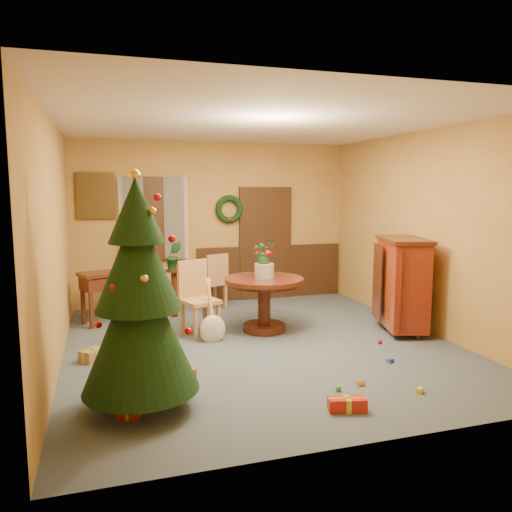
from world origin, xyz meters
name	(u,v)px	position (x,y,z in m)	size (l,w,h in m)	color
room_envelope	(227,241)	(0.21, 2.70, 1.12)	(5.50, 5.50, 5.50)	#3A4555
dining_table	(264,294)	(0.24, 0.61, 0.55)	(1.15, 1.15, 0.79)	black
urn	(264,271)	(0.24, 0.61, 0.89)	(0.29, 0.29, 0.21)	slate
centerpiece_plant	(264,251)	(0.24, 0.61, 1.18)	(0.33, 0.29, 0.37)	#1E4C23
chair_near	(197,295)	(-0.72, 0.74, 0.57)	(0.59, 0.59, 1.06)	#97673C
chair_far	(214,279)	(-0.16, 2.14, 0.52)	(0.54, 0.54, 0.97)	#97673C
guitar	(212,312)	(-0.59, 0.32, 0.42)	(0.35, 0.17, 0.83)	beige
plant_stand	(174,288)	(-0.89, 1.81, 0.48)	(0.30, 0.30, 0.78)	black
stand_plant	(174,255)	(-0.89, 1.81, 1.01)	(0.25, 0.20, 0.46)	#19471E
christmas_tree	(139,299)	(-1.67, -1.54, 1.06)	(1.09, 1.09, 2.24)	#382111
writing_desk	(111,284)	(-1.88, 1.77, 0.61)	(1.01, 0.76, 0.81)	black
sideboard	(402,282)	(2.15, 0.00, 0.73)	(0.85, 1.19, 1.37)	#58120A
gift_a	(178,378)	(-1.27, -1.07, 0.09)	(0.39, 0.36, 0.17)	brown
gift_b	(130,406)	(-1.79, -1.66, 0.10)	(0.25, 0.25, 0.21)	maroon
gift_c	(92,355)	(-2.15, 0.00, 0.07)	(0.32, 0.32, 0.15)	brown
gift_d	(347,404)	(0.17, -2.15, 0.06)	(0.38, 0.23, 0.13)	maroon
toy_a	(390,361)	(1.27, -1.13, 0.03)	(0.08, 0.05, 0.05)	#2647A4
toy_b	(338,388)	(0.29, -1.71, 0.03)	(0.06, 0.06, 0.06)	#258839
toy_c	(420,390)	(1.07, -1.99, 0.03)	(0.08, 0.05, 0.05)	gold
toy_d	(380,342)	(1.54, -0.45, 0.03)	(0.06, 0.06, 0.06)	#B60C0F
toy_e	(361,383)	(0.59, -1.64, 0.03)	(0.08, 0.05, 0.05)	gold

